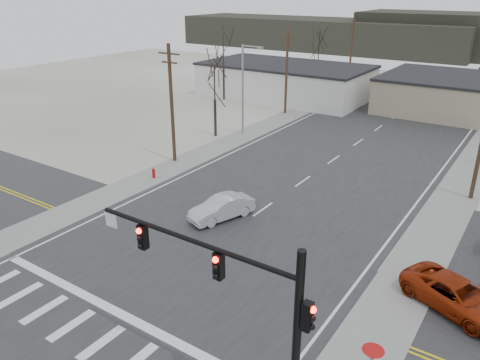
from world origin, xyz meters
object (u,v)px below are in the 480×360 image
object	(u,v)px
car_parked_red	(457,296)
traffic_signal_mast	(246,300)
sedan_crossing	(222,208)
car_far_b	(446,77)
fire_hydrant	(154,173)
car_far_a	(463,100)

from	to	relation	value
car_parked_red	traffic_signal_mast	bearing A→B (deg)	176.11
sedan_crossing	car_far_b	distance (m)	59.65
traffic_signal_mast	car_parked_red	bearing A→B (deg)	62.72
traffic_signal_mast	car_parked_red	size ratio (longest dim) A/B	1.69
car_far_b	traffic_signal_mast	bearing A→B (deg)	-60.00
traffic_signal_mast	car_far_b	size ratio (longest dim) A/B	2.33
traffic_signal_mast	car_far_b	world-z (taller)	traffic_signal_mast
fire_hydrant	car_far_b	distance (m)	57.91
fire_hydrant	car_parked_red	distance (m)	23.68
car_far_b	car_far_a	bearing A→B (deg)	-48.25
traffic_signal_mast	sedan_crossing	size ratio (longest dim) A/B	2.00
car_far_b	car_parked_red	distance (m)	62.44
fire_hydrant	car_parked_red	size ratio (longest dim) A/B	0.16
traffic_signal_mast	fire_hydrant	size ratio (longest dim) A/B	10.29
traffic_signal_mast	sedan_crossing	xyz separation A→B (m)	(-9.47, 11.57, -3.89)
fire_hydrant	car_parked_red	world-z (taller)	car_parked_red
fire_hydrant	car_far_a	size ratio (longest dim) A/B	0.18
car_far_a	sedan_crossing	bearing A→B (deg)	103.11
traffic_signal_mast	fire_hydrant	world-z (taller)	traffic_signal_mast
car_far_a	fire_hydrant	bearing A→B (deg)	91.19
fire_hydrant	sedan_crossing	size ratio (longest dim) A/B	0.19
sedan_crossing	car_far_b	xyz separation A→B (m)	(1.57, 59.63, -0.08)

